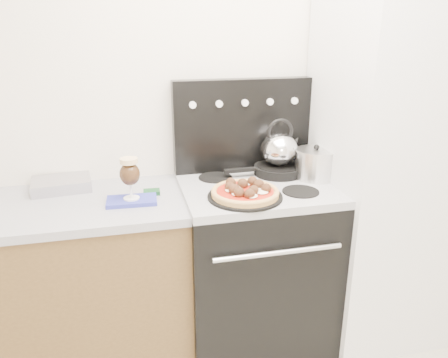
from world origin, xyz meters
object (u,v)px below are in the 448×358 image
object	(u,v)px
pizza_pan	(245,196)
stock_pot	(315,165)
beer_glass	(130,178)
oven_mitt	(132,201)
pizza	(245,191)
base_cabinet	(40,293)
skillet	(278,170)
fridge	(382,170)
tea_kettle	(280,146)
stove_body	(254,267)

from	to	relation	value
pizza_pan	stock_pot	world-z (taller)	stock_pot
beer_glass	stock_pot	world-z (taller)	beer_glass
oven_mitt	pizza	xyz separation A→B (m)	(0.52, -0.11, 0.04)
oven_mitt	pizza_pan	world-z (taller)	pizza_pan
stock_pot	pizza_pan	bearing A→B (deg)	-157.36
base_cabinet	skillet	xyz separation A→B (m)	(1.27, 0.11, 0.51)
oven_mitt	base_cabinet	bearing A→B (deg)	171.54
beer_glass	skillet	size ratio (longest dim) A/B	0.76
beer_glass	pizza	world-z (taller)	beer_glass
fridge	oven_mitt	world-z (taller)	fridge
fridge	beer_glass	size ratio (longest dim) A/B	9.39
beer_glass	tea_kettle	distance (m)	0.82
fridge	skillet	size ratio (longest dim) A/B	7.14
beer_glass	tea_kettle	xyz separation A→B (m)	(0.79, 0.18, 0.05)
oven_mitt	pizza	bearing A→B (deg)	-12.02
base_cabinet	beer_glass	world-z (taller)	beer_glass
fridge	stock_pot	xyz separation A→B (m)	(-0.37, 0.05, 0.04)
pizza	stock_pot	size ratio (longest dim) A/B	1.56
fridge	pizza	world-z (taller)	fridge
pizza_pan	tea_kettle	distance (m)	0.43
fridge	beer_glass	world-z (taller)	fridge
oven_mitt	pizza_pan	xyz separation A→B (m)	(0.52, -0.11, 0.02)
stove_body	skillet	bearing A→B (deg)	38.25
pizza_pan	skillet	world-z (taller)	skillet
oven_mitt	skillet	world-z (taller)	skillet
pizza	skillet	distance (m)	0.40
stove_body	oven_mitt	xyz separation A→B (m)	(-0.63, -0.05, 0.47)
beer_glass	skillet	distance (m)	0.82
stove_body	fridge	xyz separation A→B (m)	(0.70, -0.03, 0.51)
stove_body	fridge	distance (m)	0.87
pizza	stock_pot	world-z (taller)	stock_pot
stove_body	fridge	size ratio (longest dim) A/B	0.46
fridge	tea_kettle	world-z (taller)	fridge
fridge	oven_mitt	distance (m)	1.33
stove_body	beer_glass	distance (m)	0.85
fridge	oven_mitt	xyz separation A→B (m)	(-1.33, -0.02, -0.04)
stove_body	stock_pot	xyz separation A→B (m)	(0.33, 0.02, 0.55)
pizza	base_cabinet	bearing A→B (deg)	169.68
pizza_pan	pizza	size ratio (longest dim) A/B	1.12
stove_body	pizza_pan	bearing A→B (deg)	-123.53
beer_glass	stove_body	bearing A→B (deg)	4.24
stove_body	pizza	world-z (taller)	pizza
oven_mitt	tea_kettle	distance (m)	0.83
base_cabinet	stock_pot	distance (m)	1.54
fridge	stock_pot	bearing A→B (deg)	172.36
beer_glass	pizza_pan	xyz separation A→B (m)	(0.52, -0.11, -0.10)
oven_mitt	skillet	xyz separation A→B (m)	(0.79, 0.18, 0.03)
skillet	fridge	bearing A→B (deg)	-16.56
stove_body	base_cabinet	bearing A→B (deg)	178.70
tea_kettle	base_cabinet	bearing A→B (deg)	-178.58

